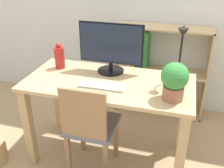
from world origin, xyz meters
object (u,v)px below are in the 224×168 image
Objects in this scene: chair at (90,125)px; desk_lamp at (181,50)px; keyboard at (102,86)px; potted_plant at (174,80)px; vase at (60,57)px; monitor at (111,46)px; bookshelf at (143,70)px.

desk_lamp is at bearing 23.74° from chair.
potted_plant is (0.54, -0.04, 0.14)m from keyboard.
potted_plant reaches higher than vase.
desk_lamp is 0.30m from potted_plant.
monitor is at bearing 172.49° from desk_lamp.
bookshelf is at bearing 81.10° from keyboard.
bookshelf is at bearing 116.59° from desk_lamp.
chair is at bearing -101.67° from bookshelf.
bookshelf is (0.23, 1.13, 0.03)m from chair.
desk_lamp is (1.03, -0.03, 0.17)m from vase.
monitor is 0.58m from desk_lamp.
keyboard is at bearing 51.33° from chair.
chair is at bearing -124.45° from keyboard.
potted_plant is at bearing -70.16° from bookshelf.
potted_plant is (-0.02, -0.27, -0.13)m from desk_lamp.
potted_plant is 0.27× the size of bookshelf.
bookshelf is at bearing 74.12° from chair.
chair is (-0.07, -0.11, -0.31)m from keyboard.
desk_lamp is 0.92m from chair.
potted_plant is at bearing -16.06° from vase.
vase is at bearing 163.94° from potted_plant.
potted_plant is 0.77m from chair.
monitor is 0.66m from potted_plant.
monitor is at bearing 148.44° from potted_plant.
vase is (-0.46, -0.05, -0.13)m from monitor.
keyboard is 1.07m from bookshelf.
bookshelf is (-0.38, 1.06, -0.43)m from potted_plant.
potted_plant reaches higher than keyboard.
vase is at bearing -174.01° from monitor.
chair is at bearing -98.30° from monitor.
desk_lamp is at bearing -1.49° from vase.
desk_lamp is at bearing 22.26° from keyboard.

